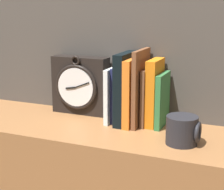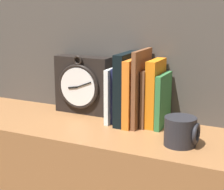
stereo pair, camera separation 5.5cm
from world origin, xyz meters
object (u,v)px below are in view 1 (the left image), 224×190
at_px(book_slot1_navy, 119,94).
at_px(book_slot4_brown, 141,88).
at_px(book_slot6_orange, 155,93).
at_px(book_slot7_green, 162,100).
at_px(mug, 183,130).
at_px(clock, 80,85).
at_px(book_slot0_white, 113,94).
at_px(book_slot2_black, 125,88).
at_px(book_slot5_brown, 148,97).
at_px(book_slot3_orange, 134,92).

height_order(book_slot1_navy, book_slot4_brown, book_slot4_brown).
bearing_deg(book_slot4_brown, book_slot6_orange, 20.74).
height_order(book_slot1_navy, book_slot7_green, book_slot1_navy).
xyz_separation_m(book_slot4_brown, mug, (0.17, -0.12, -0.08)).
relative_size(clock, book_slot0_white, 1.17).
distance_m(book_slot2_black, mug, 0.26).
distance_m(book_slot4_brown, book_slot5_brown, 0.04).
height_order(book_slot0_white, book_slot4_brown, book_slot4_brown).
bearing_deg(clock, book_slot2_black, -11.64).
height_order(clock, book_slot4_brown, book_slot4_brown).
relative_size(book_slot2_black, book_slot3_orange, 1.07).
height_order(book_slot3_orange, book_slot4_brown, book_slot4_brown).
xyz_separation_m(book_slot2_black, book_slot4_brown, (0.05, 0.00, 0.01)).
bearing_deg(clock, book_slot1_navy, -8.34).
height_order(book_slot4_brown, mug, book_slot4_brown).
distance_m(book_slot0_white, mug, 0.30).
bearing_deg(book_slot1_navy, book_slot4_brown, -10.01).
height_order(book_slot2_black, book_slot6_orange, book_slot2_black).
bearing_deg(book_slot5_brown, book_slot2_black, -168.91).
distance_m(book_slot2_black, book_slot5_brown, 0.08).
height_order(book_slot4_brown, book_slot6_orange, book_slot4_brown).
bearing_deg(book_slot3_orange, book_slot6_orange, 15.68).
xyz_separation_m(book_slot1_navy, book_slot2_black, (0.03, -0.02, 0.03)).
height_order(clock, book_slot3_orange, book_slot3_orange).
bearing_deg(book_slot6_orange, book_slot1_navy, -179.41).
bearing_deg(book_slot4_brown, book_slot5_brown, 34.10).
bearing_deg(book_slot2_black, book_slot6_orange, 10.12).
bearing_deg(book_slot2_black, book_slot0_white, 171.83).
distance_m(book_slot5_brown, book_slot6_orange, 0.03).
xyz_separation_m(book_slot4_brown, book_slot5_brown, (0.02, 0.01, -0.03)).
bearing_deg(mug, clock, 158.64).
bearing_deg(book_slot2_black, clock, 168.36).
bearing_deg(book_slot5_brown, book_slot6_orange, 6.96).
distance_m(clock, book_slot0_white, 0.15).
relative_size(book_slot0_white, book_slot3_orange, 0.84).
xyz_separation_m(clock, book_slot7_green, (0.31, -0.03, -0.02)).
bearing_deg(book_slot1_navy, clock, 171.66).
bearing_deg(mug, book_slot3_orange, 148.02).
xyz_separation_m(book_slot2_black, book_slot6_orange, (0.10, 0.02, -0.01)).
bearing_deg(book_slot2_black, book_slot7_green, 6.42).
xyz_separation_m(book_slot0_white, book_slot3_orange, (0.08, -0.01, 0.02)).
bearing_deg(mug, book_slot2_black, 151.18).
bearing_deg(mug, book_slot6_orange, 132.32).
xyz_separation_m(book_slot3_orange, book_slot5_brown, (0.04, 0.02, -0.02)).
xyz_separation_m(clock, book_slot6_orange, (0.29, -0.02, 0.01)).
height_order(book_slot2_black, book_slot3_orange, book_slot2_black).
bearing_deg(clock, book_slot0_white, -12.73).
height_order(book_slot1_navy, book_slot5_brown, book_slot5_brown).
height_order(book_slot1_navy, book_slot3_orange, book_slot3_orange).
distance_m(book_slot3_orange, book_slot5_brown, 0.05).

